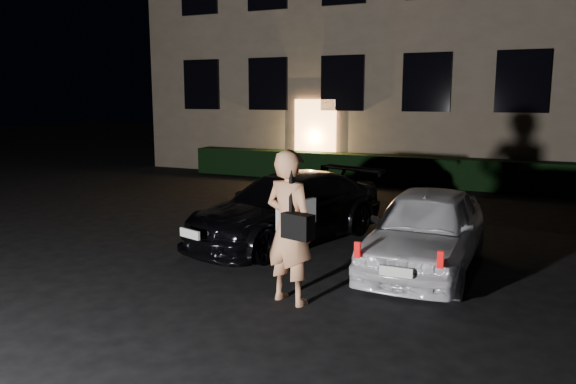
% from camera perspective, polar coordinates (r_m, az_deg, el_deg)
% --- Properties ---
extents(ground, '(80.00, 80.00, 0.00)m').
position_cam_1_polar(ground, '(7.27, -4.11, -11.25)').
color(ground, black).
rests_on(ground, ground).
extents(hedge, '(15.00, 0.70, 0.85)m').
position_cam_1_polar(hedge, '(16.90, 13.26, 2.06)').
color(hedge, black).
rests_on(hedge, ground).
extents(sedan, '(2.93, 4.53, 1.22)m').
position_cam_1_polar(sedan, '(10.09, -0.09, -1.64)').
color(sedan, black).
rests_on(sedan, ground).
extents(hatch, '(1.48, 3.64, 1.24)m').
position_cam_1_polar(hatch, '(8.72, 13.82, -3.68)').
color(hatch, white).
rests_on(hatch, ground).
extents(man, '(0.82, 0.65, 1.96)m').
position_cam_1_polar(man, '(7.02, 0.19, -3.58)').
color(man, tan).
rests_on(man, ground).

